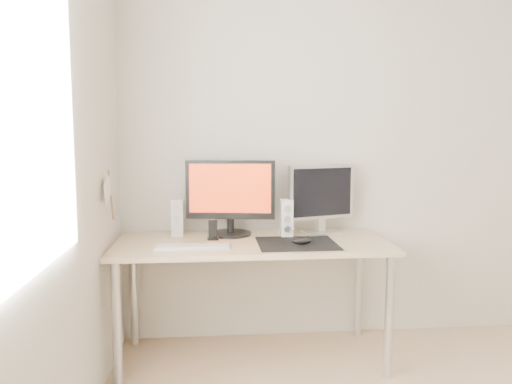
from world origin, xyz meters
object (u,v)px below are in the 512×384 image
main_monitor (230,195)px  keyboard (193,247)px  speaker_left (177,218)px  speaker_right (286,218)px  desk (252,254)px  second_monitor (321,196)px  phone_dock (213,234)px  mouse (301,241)px

main_monitor → keyboard: (-0.22, -0.33, -0.25)m
speaker_left → speaker_right: 0.67m
desk → main_monitor: bearing=124.7°
second_monitor → phone_dock: (-0.68, -0.13, -0.21)m
desk → keyboard: 0.39m
phone_dock → keyboard: bearing=-117.6°
main_monitor → speaker_right: bearing=-9.5°
mouse → keyboard: mouse is taller
second_monitor → speaker_right: 0.27m
speaker_left → phone_dock: (0.22, -0.14, -0.08)m
mouse → speaker_right: bearing=101.3°
desk → second_monitor: bearing=22.2°
speaker_left → phone_dock: speaker_left is taller
speaker_left → phone_dock: 0.27m
mouse → second_monitor: size_ratio=0.26×
keyboard → phone_dock: bearing=62.4°
main_monitor → speaker_left: 0.36m
main_monitor → second_monitor: 0.57m
second_monitor → speaker_left: bearing=179.3°
mouse → keyboard: 0.61m
speaker_right → phone_dock: size_ratio=1.92×
desk → phone_dock: size_ratio=13.54×
mouse → speaker_left: speaker_left is taller
desk → main_monitor: size_ratio=2.91×
desk → phone_dock: 0.26m
mouse → phone_dock: 0.53m
desk → phone_dock: bearing=166.8°
second_monitor → keyboard: size_ratio=1.03×
speaker_left → second_monitor: bearing=-0.7°
mouse → speaker_left: (-0.72, 0.33, 0.09)m
phone_dock → desk: bearing=-13.2°
speaker_left → speaker_right: (0.67, -0.08, 0.00)m
mouse → desk: size_ratio=0.07×
speaker_right → keyboard: (-0.56, -0.27, -0.11)m
main_monitor → speaker_left: size_ratio=2.43×
mouse → speaker_right: speaker_right is taller
main_monitor → phone_dock: (-0.11, -0.12, -0.22)m
second_monitor → speaker_left: size_ratio=1.95×
main_monitor → speaker_right: 0.37m
speaker_right → keyboard: 0.63m
desk → speaker_right: size_ratio=7.06×
desk → speaker_right: 0.31m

